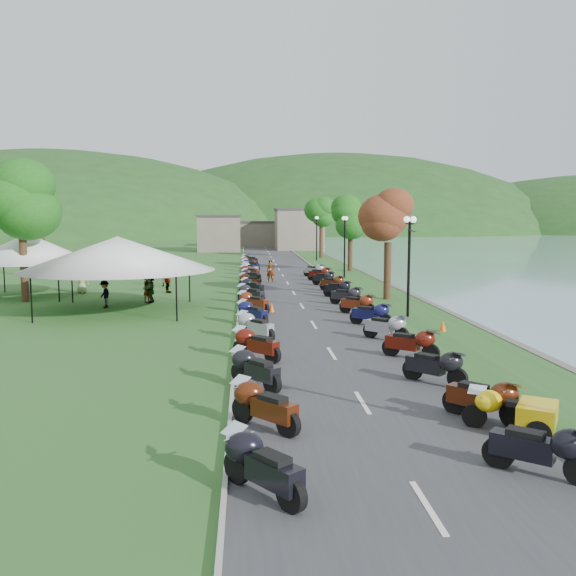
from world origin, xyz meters
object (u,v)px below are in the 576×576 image
object	(u,v)px
yellow_trike	(510,413)
vendor_tent_main	(119,274)
pedestrian_a	(148,303)
pedestrian_b	(165,286)
pedestrian_c	(105,308)

from	to	relation	value
yellow_trike	vendor_tent_main	bearing A→B (deg)	-24.37
pedestrian_a	pedestrian_b	distance (m)	8.52
pedestrian_c	pedestrian_b	bearing A→B (deg)	137.15
yellow_trike	pedestrian_a	bearing A→B (deg)	-30.16
pedestrian_b	pedestrian_a	bearing A→B (deg)	92.31
pedestrian_b	pedestrian_c	xyz separation A→B (m)	(-1.92, -10.45, 0.00)
pedestrian_c	yellow_trike	bearing A→B (deg)	1.51
vendor_tent_main	pedestrian_b	world-z (taller)	vendor_tent_main
pedestrian_a	pedestrian_c	world-z (taller)	pedestrian_a
yellow_trike	pedestrian_b	xyz separation A→B (m)	(-12.06, 31.21, -0.50)
pedestrian_c	vendor_tent_main	bearing A→B (deg)	6.79
vendor_tent_main	pedestrian_a	xyz separation A→B (m)	(0.95, 3.24, -2.00)
vendor_tent_main	pedestrian_b	xyz separation A→B (m)	(0.85, 11.76, -2.00)
yellow_trike	pedestrian_c	xyz separation A→B (m)	(-13.98, 20.76, -0.50)
pedestrian_b	vendor_tent_main	bearing A→B (deg)	87.49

